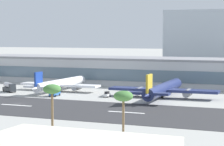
{
  "coord_description": "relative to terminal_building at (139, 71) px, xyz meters",
  "views": [
    {
      "loc": [
        93.16,
        -140.55,
        23.68
      ],
      "look_at": [
        16.23,
        46.15,
        7.97
      ],
      "focal_mm": 77.22,
      "sensor_mm": 36.0,
      "label": 1
    }
  ],
  "objects": [
    {
      "name": "terminal_building",
      "position": [
        0.0,
        0.0,
        0.0
      ],
      "size": [
        174.53,
        29.45,
        13.05
      ],
      "color": "#B7BABC",
      "rests_on": "ground_plane"
    },
    {
      "name": "palm_tree_0",
      "position": [
        22.17,
        -124.99,
        4.38
      ],
      "size": [
        4.18,
        4.18,
        12.53
      ],
      "color": "brown",
      "rests_on": "ground_plane"
    },
    {
      "name": "runway_centreline_dash_4",
      "position": [
        -14.89,
        -84.2,
        -6.44
      ],
      "size": [
        12.0,
        1.2,
        0.01
      ],
      "primitive_type": "cube",
      "color": "white",
      "rests_on": "runway_strip"
    },
    {
      "name": "palm_tree_1",
      "position": [
        39.46,
        -124.09,
        3.62
      ],
      "size": [
        4.31,
        4.31,
        11.66
      ],
      "color": "brown",
      "rests_on": "ground_plane"
    },
    {
      "name": "runway_centreline_dash_5",
      "position": [
        25.09,
        -84.2,
        -6.44
      ],
      "size": [
        12.0,
        1.2,
        0.01
      ],
      "primitive_type": "cube",
      "color": "white",
      "rests_on": "runway_strip"
    },
    {
      "name": "airliner_navy_tail_gate_1",
      "position": [
        -21.67,
        -41.77,
        -3.53
      ],
      "size": [
        35.75,
        45.1,
        9.41
      ],
      "rotation": [
        0.0,
        0.0,
        1.57
      ],
      "color": "white",
      "rests_on": "ground_plane"
    },
    {
      "name": "ground_plane",
      "position": [
        -16.15,
        -81.2,
        -6.53
      ],
      "size": [
        1400.0,
        1400.0,
        0.0
      ],
      "primitive_type": "plane",
      "color": "#9E9E99"
    },
    {
      "name": "service_fuel_truck_1",
      "position": [
        -39.77,
        -52.02,
        -4.5
      ],
      "size": [
        8.58,
        6.72,
        3.95
      ],
      "rotation": [
        0.0,
        0.0,
        5.72
      ],
      "color": "#2D3338",
      "rests_on": "ground_plane"
    },
    {
      "name": "service_box_truck_0",
      "position": [
        -15.0,
        -57.38,
        -4.74
      ],
      "size": [
        3.11,
        6.18,
        3.25
      ],
      "rotation": [
        0.0,
        0.0,
        1.66
      ],
      "color": "#23569E",
      "rests_on": "ground_plane"
    },
    {
      "name": "airliner_gold_tail_gate_2",
      "position": [
        25.61,
        -46.8,
        -3.19
      ],
      "size": [
        42.34,
        50.21,
        10.48
      ],
      "rotation": [
        0.0,
        0.0,
        1.61
      ],
      "color": "navy",
      "rests_on": "ground_plane"
    },
    {
      "name": "service_baggage_tug_2",
      "position": [
        5.06,
        -52.22,
        -5.48
      ],
      "size": [
        1.94,
        3.24,
        2.2
      ],
      "rotation": [
        0.0,
        0.0,
        4.69
      ],
      "color": "white",
      "rests_on": "ground_plane"
    },
    {
      "name": "runway_strip",
      "position": [
        -16.15,
        -84.2,
        -6.49
      ],
      "size": [
        800.0,
        38.14,
        0.08
      ],
      "primitive_type": "cube",
      "color": "#2D2D30",
      "rests_on": "ground_plane"
    }
  ]
}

